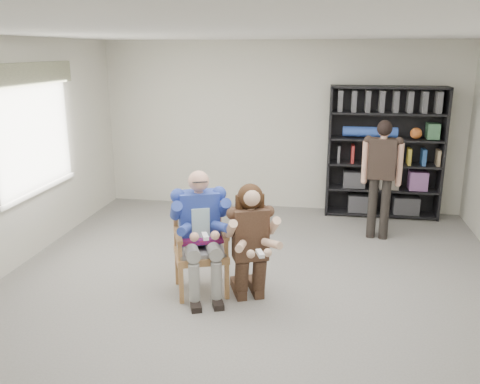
% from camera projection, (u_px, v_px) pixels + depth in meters
% --- Properties ---
extents(room_shell, '(6.00, 7.00, 2.80)m').
position_uv_depth(room_shell, '(250.00, 175.00, 5.17)').
color(room_shell, beige).
rests_on(room_shell, ground).
extents(floor, '(6.00, 7.00, 0.01)m').
position_uv_depth(floor, '(249.00, 300.00, 5.55)').
color(floor, slate).
rests_on(floor, ground).
extents(window_left, '(0.16, 2.00, 1.75)m').
position_uv_depth(window_left, '(35.00, 131.00, 6.53)').
color(window_left, white).
rests_on(window_left, room_shell).
extents(armchair, '(0.80, 0.79, 1.08)m').
position_uv_depth(armchair, '(201.00, 246.00, 5.61)').
color(armchair, olive).
rests_on(armchair, floor).
extents(seated_man, '(0.87, 1.00, 1.40)m').
position_uv_depth(seated_man, '(200.00, 233.00, 5.57)').
color(seated_man, navy).
rests_on(seated_man, floor).
extents(kneeling_woman, '(0.82, 1.00, 1.28)m').
position_uv_depth(kneeling_woman, '(251.00, 245.00, 5.38)').
color(kneeling_woman, '#382519').
rests_on(kneeling_woman, floor).
extents(bookshelf, '(1.80, 0.38, 2.10)m').
position_uv_depth(bookshelf, '(384.00, 153.00, 8.11)').
color(bookshelf, black).
rests_on(bookshelf, floor).
extents(standing_man, '(0.57, 0.37, 1.71)m').
position_uv_depth(standing_man, '(381.00, 181.00, 7.16)').
color(standing_man, black).
rests_on(standing_man, floor).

